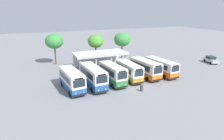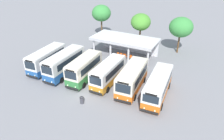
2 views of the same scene
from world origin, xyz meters
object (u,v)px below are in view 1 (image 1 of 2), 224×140
object	(u,v)px
city_bus_far_end_green	(161,66)
waiting_chair_end_by_column	(99,67)
waiting_chair_fifth_seat	(109,65)
waiting_chair_middle_seat	(104,66)
city_bus_second_in_row	(93,76)
waiting_chair_second_from_end	(101,66)
city_bus_middle_cream	(112,73)
city_bus_fourth_amber	(129,71)
parked_car_flank	(211,59)
city_bus_nearest_orange	(72,79)
waiting_chair_fourth_seat	(106,66)
city_bus_fifth_blue	(145,68)
litter_bin_apron	(142,88)

from	to	relation	value
city_bus_far_end_green	waiting_chair_end_by_column	size ratio (longest dim) A/B	9.54
waiting_chair_fifth_seat	waiting_chair_middle_seat	bearing A→B (deg)	177.69
city_bus_second_in_row	waiting_chair_second_from_end	size ratio (longest dim) A/B	9.29
city_bus_middle_cream	waiting_chair_middle_seat	xyz separation A→B (m)	(2.01, 9.42, -1.35)
city_bus_fourth_amber	parked_car_flank	bearing A→B (deg)	6.48
city_bus_nearest_orange	waiting_chair_fifth_seat	xyz separation A→B (m)	(10.39, 9.39, -1.28)
waiting_chair_middle_seat	waiting_chair_fifth_seat	size ratio (longest dim) A/B	1.00
city_bus_middle_cream	waiting_chair_fourth_seat	distance (m)	9.90
city_bus_middle_cream	city_bus_fifth_blue	xyz separation A→B (m)	(7.12, 0.78, -0.04)
city_bus_far_end_green	parked_car_flank	size ratio (longest dim) A/B	1.88
city_bus_nearest_orange	city_bus_fifth_blue	distance (m)	14.27
city_bus_second_in_row	litter_bin_apron	world-z (taller)	city_bus_second_in_row
waiting_chair_second_from_end	waiting_chair_fourth_seat	xyz separation A→B (m)	(1.25, 0.11, 0.00)
waiting_chair_fifth_seat	litter_bin_apron	size ratio (longest dim) A/B	0.96
city_bus_fourth_amber	city_bus_fifth_blue	distance (m)	3.56
city_bus_nearest_orange	city_bus_second_in_row	xyz separation A→B (m)	(3.56, -0.01, 0.10)
city_bus_second_in_row	litter_bin_apron	bearing A→B (deg)	-37.24
city_bus_middle_cream	waiting_chair_end_by_column	world-z (taller)	city_bus_middle_cream
city_bus_fifth_blue	waiting_chair_middle_seat	bearing A→B (deg)	120.58
waiting_chair_end_by_column	city_bus_nearest_orange	bearing A→B (deg)	-130.09
city_bus_nearest_orange	waiting_chair_second_from_end	xyz separation A→B (m)	(8.51, 9.35, -1.28)
city_bus_second_in_row	waiting_chair_fifth_seat	xyz separation A→B (m)	(6.83, 9.40, -1.38)
parked_car_flank	waiting_chair_fifth_seat	size ratio (longest dim) A/B	5.09
city_bus_second_in_row	litter_bin_apron	xyz separation A→B (m)	(6.48, -4.93, -1.44)
city_bus_middle_cream	city_bus_fifth_blue	size ratio (longest dim) A/B	0.94
city_bus_middle_cream	city_bus_fourth_amber	xyz separation A→B (m)	(3.56, 0.66, -0.11)
city_bus_second_in_row	waiting_chair_fourth_seat	world-z (taller)	city_bus_second_in_row
city_bus_nearest_orange	waiting_chair_middle_seat	distance (m)	13.20
waiting_chair_fifth_seat	parked_car_flank	bearing A→B (deg)	-13.91
city_bus_middle_cream	parked_car_flank	distance (m)	27.71
city_bus_nearest_orange	city_bus_middle_cream	world-z (taller)	city_bus_middle_cream
litter_bin_apron	parked_car_flank	bearing A→B (deg)	18.73
waiting_chair_second_from_end	parked_car_flank	bearing A→B (deg)	-12.86
parked_car_flank	waiting_chair_fifth_seat	world-z (taller)	parked_car_flank
city_bus_nearest_orange	city_bus_far_end_green	size ratio (longest dim) A/B	0.93
city_bus_far_end_green	waiting_chair_second_from_end	size ratio (longest dim) A/B	9.54
city_bus_second_in_row	city_bus_fifth_blue	world-z (taller)	city_bus_second_in_row
city_bus_nearest_orange	city_bus_fifth_blue	bearing A→B (deg)	3.18
parked_car_flank	city_bus_fifth_blue	bearing A→B (deg)	-172.73
waiting_chair_second_from_end	city_bus_middle_cream	bearing A→B (deg)	-98.45
waiting_chair_second_from_end	litter_bin_apron	distance (m)	14.37
city_bus_second_in_row	waiting_chair_second_from_end	world-z (taller)	city_bus_second_in_row
waiting_chair_middle_seat	waiting_chair_fourth_seat	xyz separation A→B (m)	(0.63, 0.02, 0.00)
city_bus_far_end_green	waiting_chair_fourth_seat	bearing A→B (deg)	132.69
city_bus_fourth_amber	litter_bin_apron	size ratio (longest dim) A/B	8.00
city_bus_fourth_amber	city_bus_nearest_orange	bearing A→B (deg)	-176.39
city_bus_fifth_blue	city_bus_far_end_green	size ratio (longest dim) A/B	0.93
waiting_chair_second_from_end	waiting_chair_fourth_seat	world-z (taller)	same
city_bus_nearest_orange	city_bus_fourth_amber	size ratio (longest dim) A/B	1.06
waiting_chair_second_from_end	city_bus_fifth_blue	bearing A→B (deg)	-56.16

